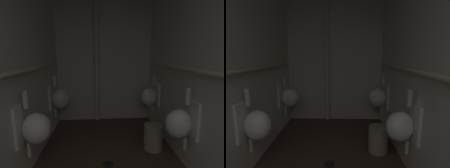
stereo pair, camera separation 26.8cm
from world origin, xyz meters
The scene contains 12 objects.
wall_left centered at (-1.00, 1.73, 1.25)m, with size 0.06×3.57×2.50m, color beige.
wall_right centered at (1.00, 1.73, 1.25)m, with size 0.06×3.57×2.50m, color beige.
wall_back centered at (0.00, 3.48, 1.25)m, with size 2.05×0.06×2.50m, color beige.
urinal_left_mid centered at (-0.82, 1.70, 0.63)m, with size 0.32×0.30×0.76m.
urinal_left_far centered at (-0.82, 2.91, 0.63)m, with size 0.32×0.30×0.76m.
urinal_right_mid centered at (0.82, 1.70, 0.63)m, with size 0.32×0.30×0.76m.
urinal_right_far centered at (0.82, 2.93, 0.63)m, with size 0.32×0.30×0.76m.
supply_pipe_left centered at (-0.91, 1.74, 1.23)m, with size 0.06×2.82×0.06m.
supply_pipe_right centered at (0.91, 1.75, 1.23)m, with size 0.06×2.83×0.06m.
standpipe_back_wall centered at (-0.16, 3.37, 1.25)m, with size 0.08×0.08×2.45m, color beige.
floor_drain centered at (-0.01, 1.89, 0.00)m, with size 0.14×0.14×0.01m, color black.
waste_bin centered at (0.68, 2.22, 0.19)m, with size 0.28×0.28×0.38m, color #9E937A.
Camera 1 is at (-0.11, -0.09, 1.42)m, focal length 27.38 mm.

